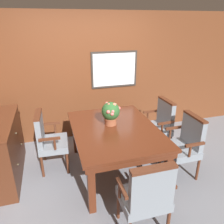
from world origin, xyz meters
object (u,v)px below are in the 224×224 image
at_px(potted_plant, 111,113).
at_px(sideboard_cabinet, 1,150).
at_px(chair_left_far, 48,138).
at_px(chair_head_near, 147,195).
at_px(chair_right_far, 159,123).
at_px(dining_table, 115,133).
at_px(chair_right_near, 185,143).

relative_size(potted_plant, sideboard_cabinet, 0.28).
bearing_deg(chair_left_far, chair_head_near, -144.51).
bearing_deg(chair_head_near, chair_right_far, -121.47).
xyz_separation_m(chair_left_far, chair_right_far, (1.96, 0.00, 0.00)).
bearing_deg(chair_head_near, dining_table, -89.87).
xyz_separation_m(chair_left_far, chair_right_near, (2.00, -0.73, 0.00)).
relative_size(dining_table, chair_right_far, 1.68).
distance_m(chair_right_far, potted_plant, 1.11).
bearing_deg(sideboard_cabinet, dining_table, -11.20).
xyz_separation_m(chair_left_far, potted_plant, (0.96, -0.24, 0.42)).
xyz_separation_m(dining_table, potted_plant, (-0.02, 0.14, 0.29)).
bearing_deg(potted_plant, chair_left_far, 166.17).
bearing_deg(dining_table, chair_right_far, 21.60).
xyz_separation_m(chair_head_near, sideboard_cabinet, (-1.67, 1.52, -0.07)).
distance_m(chair_right_far, chair_right_near, 0.74).
bearing_deg(chair_left_far, potted_plant, -100.38).
bearing_deg(dining_table, chair_right_near, -19.12).
bearing_deg(chair_head_near, chair_left_far, -57.44).
height_order(chair_head_near, chair_right_far, same).
distance_m(chair_head_near, sideboard_cabinet, 2.26).
bearing_deg(chair_right_far, chair_left_far, -91.50).
height_order(chair_right_near, sideboard_cabinet, chair_right_near).
relative_size(dining_table, chair_head_near, 1.68).
relative_size(chair_left_far, sideboard_cabinet, 0.74).
distance_m(chair_head_near, potted_plant, 1.39).
distance_m(chair_left_far, sideboard_cabinet, 0.70).
distance_m(dining_table, chair_right_near, 1.08).
bearing_deg(chair_head_near, potted_plant, -88.82).
distance_m(chair_right_near, potted_plant, 1.23).
height_order(chair_left_far, chair_head_near, same).
distance_m(chair_left_far, potted_plant, 1.08).
height_order(chair_right_far, potted_plant, potted_plant).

